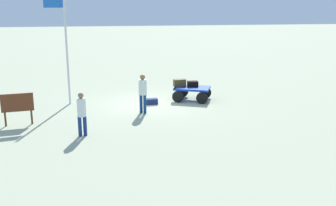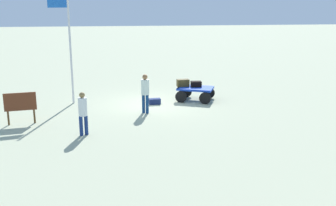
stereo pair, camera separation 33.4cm
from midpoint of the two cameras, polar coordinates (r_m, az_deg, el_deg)
ground_plane at (r=20.05m, az=-3.22°, el=-0.16°), size 120.00×120.00×0.00m
luggage_cart at (r=20.70m, az=2.91°, el=1.71°), size 2.18×1.91×0.69m
suitcase_grey at (r=20.79m, az=3.06°, el=2.72°), size 0.54×0.37×0.28m
suitcase_olive at (r=20.80m, az=1.19°, el=2.87°), size 0.65×0.38×0.37m
suitcase_maroon at (r=19.99m, az=-2.78°, el=0.22°), size 0.59×0.36×0.28m
worker_lead at (r=18.22m, az=-4.12°, el=1.79°), size 0.51×0.51×1.79m
worker_trailing at (r=15.52m, az=-12.71°, el=-1.15°), size 0.43×0.43×1.69m
flagpole at (r=20.22m, az=-14.91°, el=8.28°), size 0.98×0.24×5.22m
signboard at (r=17.64m, az=-21.03°, el=-0.19°), size 1.27×0.27×1.34m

